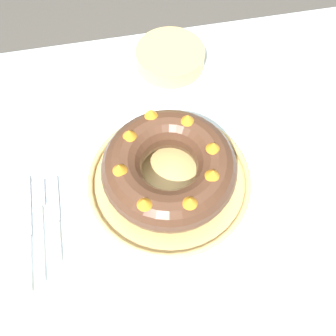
% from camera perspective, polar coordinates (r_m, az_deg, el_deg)
% --- Properties ---
extents(ground_plane, '(8.00, 8.00, 0.00)m').
position_cam_1_polar(ground_plane, '(1.51, 0.15, -16.10)').
color(ground_plane, '#4C4742').
extents(dining_table, '(1.52, 0.90, 0.76)m').
position_cam_1_polar(dining_table, '(0.88, 0.25, -5.55)').
color(dining_table, silver).
rests_on(dining_table, ground_plane).
extents(serving_dish, '(0.33, 0.33, 0.02)m').
position_cam_1_polar(serving_dish, '(0.79, -0.00, -1.84)').
color(serving_dish, tan).
rests_on(serving_dish, dining_table).
extents(bundt_cake, '(0.26, 0.26, 0.09)m').
position_cam_1_polar(bundt_cake, '(0.74, 0.00, 0.04)').
color(bundt_cake, '#4C2D1E').
rests_on(bundt_cake, serving_dish).
extents(fork, '(0.02, 0.21, 0.01)m').
position_cam_1_polar(fork, '(0.80, -18.12, -7.17)').
color(fork, white).
rests_on(fork, dining_table).
extents(serving_knife, '(0.02, 0.24, 0.01)m').
position_cam_1_polar(serving_knife, '(0.79, -19.85, -9.56)').
color(serving_knife, white).
rests_on(serving_knife, dining_table).
extents(cake_knife, '(0.02, 0.18, 0.01)m').
position_cam_1_polar(cake_knife, '(0.79, -16.06, -7.63)').
color(cake_knife, white).
rests_on(cake_knife, dining_table).
extents(side_bowl, '(0.17, 0.17, 0.04)m').
position_cam_1_polar(side_bowl, '(0.98, 0.32, 15.79)').
color(side_bowl, tan).
rests_on(side_bowl, dining_table).
extents(napkin, '(0.15, 0.12, 0.00)m').
position_cam_1_polar(napkin, '(0.84, 17.94, -1.97)').
color(napkin, white).
rests_on(napkin, dining_table).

